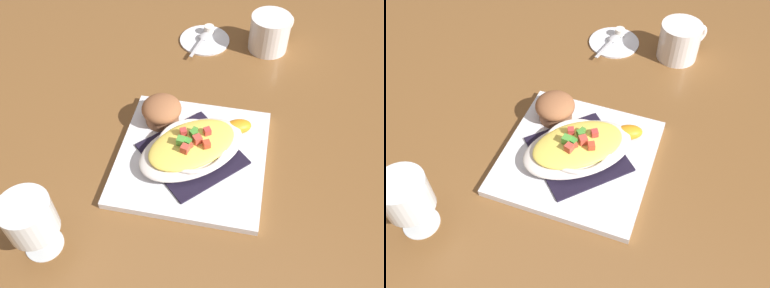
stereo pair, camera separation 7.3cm
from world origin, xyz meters
The scene contains 11 objects.
ground_plane centered at (0.00, 0.00, 0.00)m, with size 2.60×2.60×0.00m, color brown.
square_plate centered at (0.00, 0.00, 0.01)m, with size 0.27×0.27×0.01m, color white.
folded_napkin centered at (0.00, 0.00, 0.02)m, with size 0.15×0.15×0.00m, color black.
gratin_dish centered at (0.00, 0.00, 0.04)m, with size 0.23×0.23×0.05m.
muffin centered at (0.08, -0.07, 0.04)m, with size 0.08×0.08×0.05m.
orange_garnish centered at (-0.07, -0.08, 0.02)m, with size 0.07×0.06×0.02m.
coffee_mug centered at (-0.10, -0.37, 0.04)m, with size 0.10×0.11×0.08m.
stemmed_glass centered at (0.19, 0.22, 0.08)m, with size 0.08×0.08×0.12m.
creamer_saucer centered at (0.06, -0.36, 0.00)m, with size 0.12×0.12×0.01m, color white.
spoon centered at (0.06, -0.35, 0.01)m, with size 0.03×0.10×0.01m.
creamer_cup_0 centered at (0.05, -0.39, 0.02)m, with size 0.02×0.02×0.02m, color white.
Camera 1 is at (-0.11, 0.46, 0.60)m, focal length 38.56 mm.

